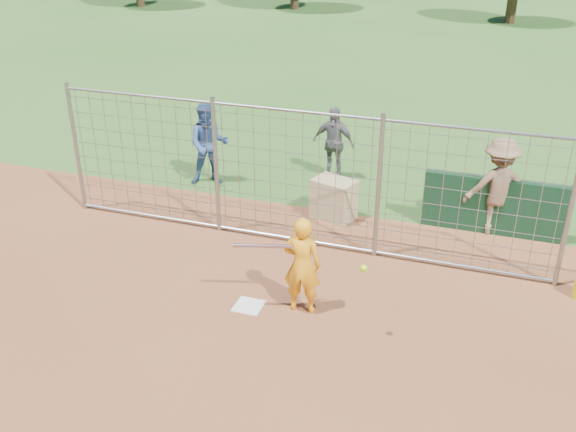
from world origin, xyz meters
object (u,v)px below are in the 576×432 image
at_px(bystander_a, 209,144).
at_px(bystander_c, 498,187).
at_px(bystander_b, 333,143).
at_px(equipment_bin, 334,199).
at_px(batter, 302,265).

height_order(bystander_a, bystander_c, bystander_c).
bearing_deg(bystander_c, bystander_b, -43.07).
bearing_deg(bystander_c, equipment_bin, -11.81).
relative_size(batter, bystander_b, 0.95).
bearing_deg(equipment_bin, bystander_a, -176.74).
distance_m(bystander_a, equipment_bin, 3.18).
distance_m(batter, bystander_a, 5.30).
xyz_separation_m(batter, equipment_bin, (-0.39, 3.26, -0.39)).
bearing_deg(bystander_b, bystander_c, -17.41).
distance_m(bystander_b, equipment_bin, 2.09).
relative_size(batter, bystander_c, 0.84).
height_order(bystander_a, equipment_bin, bystander_a).
relative_size(bystander_c, equipment_bin, 2.33).
bearing_deg(equipment_bin, batter, -65.35).
height_order(bystander_b, equipment_bin, bystander_b).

